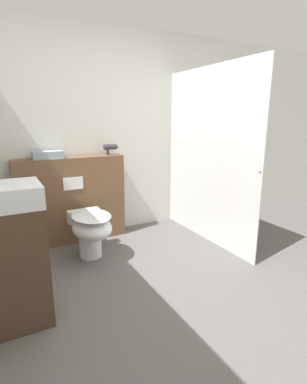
{
  "coord_description": "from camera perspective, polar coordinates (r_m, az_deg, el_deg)",
  "views": [
    {
      "loc": [
        -1.32,
        -1.63,
        1.44
      ],
      "look_at": [
        0.17,
        1.15,
        0.65
      ],
      "focal_mm": 28.0,
      "sensor_mm": 36.0,
      "label": 1
    }
  ],
  "objects": [
    {
      "name": "partition_panel",
      "position": [
        3.62,
        -15.23,
        -1.5
      ],
      "size": [
        1.23,
        0.22,
        1.0
      ],
      "color": "brown",
      "rests_on": "ground_plane"
    },
    {
      "name": "hair_drier",
      "position": [
        3.66,
        -8.16,
        8.44
      ],
      "size": [
        0.19,
        0.07,
        0.13
      ],
      "color": "#2D2D33",
      "rests_on": "partition_panel"
    },
    {
      "name": "toilet",
      "position": [
        3.17,
        -11.84,
        -6.97
      ],
      "size": [
        0.39,
        0.62,
        0.49
      ],
      "color": "white",
      "rests_on": "ground_plane"
    },
    {
      "name": "shower_glass",
      "position": [
        3.53,
        10.38,
        6.56
      ],
      "size": [
        0.04,
        1.63,
        1.99
      ],
      "color": "silver",
      "rests_on": "ground_plane"
    },
    {
      "name": "sink_vanity",
      "position": [
        2.33,
        -26.07,
        -11.03
      ],
      "size": [
        0.51,
        0.41,
        1.15
      ],
      "color": "#473323",
      "rests_on": "ground_plane"
    },
    {
      "name": "ground_plane",
      "position": [
        2.55,
        9.6,
        -20.65
      ],
      "size": [
        12.0,
        12.0,
        0.0
      ],
      "primitive_type": "plane",
      "color": "#565451"
    },
    {
      "name": "folded_towel",
      "position": [
        3.48,
        -19.51,
        6.68
      ],
      "size": [
        0.32,
        0.17,
        0.08
      ],
      "color": "#8C9EAD",
      "rests_on": "partition_panel"
    },
    {
      "name": "wall_back",
      "position": [
        3.82,
        -8.04,
        11.04
      ],
      "size": [
        8.0,
        0.06,
        2.5
      ],
      "color": "silver",
      "rests_on": "ground_plane"
    }
  ]
}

